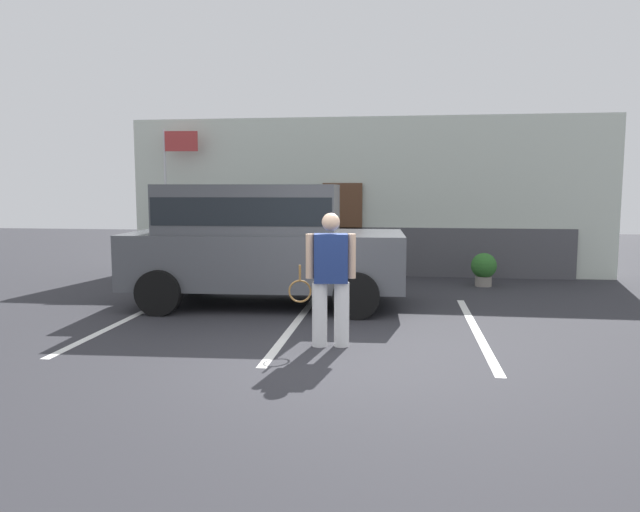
% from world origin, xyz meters
% --- Properties ---
extents(ground_plane, '(40.00, 40.00, 0.00)m').
position_xyz_m(ground_plane, '(0.00, 0.00, 0.00)').
color(ground_plane, '#2D2D33').
extents(parking_stripe_0, '(0.12, 4.40, 0.01)m').
position_xyz_m(parking_stripe_0, '(-3.33, 1.50, 0.00)').
color(parking_stripe_0, silver).
rests_on(parking_stripe_0, ground_plane).
extents(parking_stripe_1, '(0.12, 4.40, 0.01)m').
position_xyz_m(parking_stripe_1, '(-0.73, 1.50, 0.00)').
color(parking_stripe_1, silver).
rests_on(parking_stripe_1, ground_plane).
extents(parking_stripe_2, '(0.12, 4.40, 0.01)m').
position_xyz_m(parking_stripe_2, '(1.87, 1.50, 0.00)').
color(parking_stripe_2, silver).
rests_on(parking_stripe_2, ground_plane).
extents(house_frontage, '(10.95, 0.40, 3.58)m').
position_xyz_m(house_frontage, '(-0.00, 6.70, 1.68)').
color(house_frontage, silver).
rests_on(house_frontage, ground_plane).
extents(parked_suv, '(4.69, 2.35, 2.05)m').
position_xyz_m(parked_suv, '(-1.57, 2.84, 1.15)').
color(parked_suv, '#4C4F54').
rests_on(parked_suv, ground_plane).
extents(tennis_player_man, '(0.89, 0.31, 1.69)m').
position_xyz_m(tennis_player_man, '(-0.07, 0.35, 0.87)').
color(tennis_player_man, white).
rests_on(tennis_player_man, ground_plane).
extents(potted_plant_by_porch, '(0.51, 0.51, 0.68)m').
position_xyz_m(potted_plant_by_porch, '(2.48, 5.35, 0.38)').
color(potted_plant_by_porch, gray).
rests_on(potted_plant_by_porch, ground_plane).
extents(flag_pole, '(0.80, 0.09, 3.32)m').
position_xyz_m(flag_pole, '(-4.39, 6.18, 2.28)').
color(flag_pole, silver).
rests_on(flag_pole, ground_plane).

